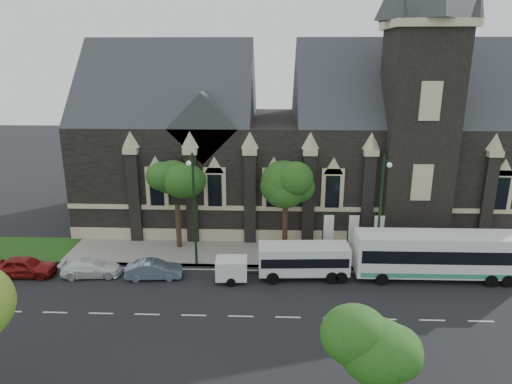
{
  "coord_description": "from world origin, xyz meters",
  "views": [
    {
      "loc": [
        1.93,
        -25.5,
        15.93
      ],
      "look_at": [
        0.74,
        6.0,
        6.45
      ],
      "focal_mm": 32.16,
      "sensor_mm": 36.0,
      "label": 1
    }
  ],
  "objects_px": {
    "tree_park_east": "(375,345)",
    "shuttle_bus": "(304,259)",
    "tree_walk_left": "(179,183)",
    "street_lamp_near": "(381,206)",
    "banner_flag_right": "(377,231)",
    "box_trailer": "(232,268)",
    "banner_flag_center": "(351,231)",
    "car_far_white": "(92,268)",
    "tree_walk_right": "(288,183)",
    "car_far_red": "(25,266)",
    "sedan": "(154,270)",
    "street_lamp_mid": "(194,204)",
    "banner_flag_left": "(326,231)",
    "tour_coach": "(437,254)"
  },
  "relations": [
    {
      "from": "street_lamp_near",
      "to": "banner_flag_right",
      "type": "height_order",
      "value": "street_lamp_near"
    },
    {
      "from": "street_lamp_mid",
      "to": "tour_coach",
      "type": "relative_size",
      "value": 0.76
    },
    {
      "from": "street_lamp_near",
      "to": "car_far_red",
      "type": "distance_m",
      "value": 26.92
    },
    {
      "from": "tree_walk_right",
      "to": "street_lamp_mid",
      "type": "height_order",
      "value": "street_lamp_mid"
    },
    {
      "from": "street_lamp_mid",
      "to": "box_trailer",
      "type": "xyz_separation_m",
      "value": [
        3.0,
        -2.35,
        -4.12
      ]
    },
    {
      "from": "tree_walk_right",
      "to": "banner_flag_right",
      "type": "height_order",
      "value": "tree_walk_right"
    },
    {
      "from": "tree_walk_left",
      "to": "street_lamp_near",
      "type": "height_order",
      "value": "street_lamp_near"
    },
    {
      "from": "tree_park_east",
      "to": "shuttle_bus",
      "type": "relative_size",
      "value": 0.94
    },
    {
      "from": "shuttle_bus",
      "to": "tree_walk_left",
      "type": "bearing_deg",
      "value": 149.82
    },
    {
      "from": "tree_park_east",
      "to": "tree_walk_right",
      "type": "height_order",
      "value": "tree_walk_right"
    },
    {
      "from": "tree_walk_right",
      "to": "car_far_white",
      "type": "height_order",
      "value": "tree_walk_right"
    },
    {
      "from": "shuttle_bus",
      "to": "street_lamp_near",
      "type": "bearing_deg",
      "value": 12.25
    },
    {
      "from": "tree_walk_right",
      "to": "sedan",
      "type": "relative_size",
      "value": 1.89
    },
    {
      "from": "street_lamp_mid",
      "to": "sedan",
      "type": "xyz_separation_m",
      "value": [
        -2.79,
        -2.12,
        -4.43
      ]
    },
    {
      "from": "banner_flag_center",
      "to": "car_far_white",
      "type": "distance_m",
      "value": 20.27
    },
    {
      "from": "tree_walk_right",
      "to": "banner_flag_left",
      "type": "relative_size",
      "value": 1.95
    },
    {
      "from": "banner_flag_right",
      "to": "car_far_white",
      "type": "relative_size",
      "value": 0.91
    },
    {
      "from": "shuttle_bus",
      "to": "sedan",
      "type": "height_order",
      "value": "shuttle_bus"
    },
    {
      "from": "street_lamp_mid",
      "to": "banner_flag_left",
      "type": "height_order",
      "value": "street_lamp_mid"
    },
    {
      "from": "box_trailer",
      "to": "banner_flag_left",
      "type": "bearing_deg",
      "value": 27.88
    },
    {
      "from": "tour_coach",
      "to": "box_trailer",
      "type": "bearing_deg",
      "value": -176.3
    },
    {
      "from": "street_lamp_mid",
      "to": "box_trailer",
      "type": "bearing_deg",
      "value": -38.05
    },
    {
      "from": "car_far_white",
      "to": "box_trailer",
      "type": "bearing_deg",
      "value": -98.56
    },
    {
      "from": "banner_flag_right",
      "to": "tour_coach",
      "type": "distance_m",
      "value": 4.96
    },
    {
      "from": "street_lamp_near",
      "to": "sedan",
      "type": "distance_m",
      "value": 17.49
    },
    {
      "from": "banner_flag_center",
      "to": "banner_flag_right",
      "type": "relative_size",
      "value": 1.0
    },
    {
      "from": "banner_flag_right",
      "to": "street_lamp_near",
      "type": "bearing_deg",
      "value": -98.56
    },
    {
      "from": "shuttle_bus",
      "to": "banner_flag_center",
      "type": "bearing_deg",
      "value": 37.92
    },
    {
      "from": "street_lamp_near",
      "to": "box_trailer",
      "type": "relative_size",
      "value": 2.73
    },
    {
      "from": "street_lamp_near",
      "to": "banner_flag_right",
      "type": "bearing_deg",
      "value": 81.44
    },
    {
      "from": "sedan",
      "to": "banner_flag_left",
      "type": "bearing_deg",
      "value": -78.69
    },
    {
      "from": "shuttle_bus",
      "to": "sedan",
      "type": "distance_m",
      "value": 11.12
    },
    {
      "from": "banner_flag_left",
      "to": "banner_flag_right",
      "type": "relative_size",
      "value": 1.0
    },
    {
      "from": "banner_flag_right",
      "to": "car_far_white",
      "type": "distance_m",
      "value": 22.23
    },
    {
      "from": "banner_flag_right",
      "to": "shuttle_bus",
      "type": "distance_m",
      "value": 6.98
    },
    {
      "from": "banner_flag_right",
      "to": "shuttle_bus",
      "type": "relative_size",
      "value": 0.6
    },
    {
      "from": "banner_flag_right",
      "to": "sedan",
      "type": "height_order",
      "value": "banner_flag_right"
    },
    {
      "from": "shuttle_bus",
      "to": "box_trailer",
      "type": "relative_size",
      "value": 2.04
    },
    {
      "from": "banner_flag_left",
      "to": "tree_walk_right",
      "type": "bearing_deg",
      "value": 150.9
    },
    {
      "from": "banner_flag_right",
      "to": "car_far_white",
      "type": "xyz_separation_m",
      "value": [
        -21.83,
        -3.85,
        -1.75
      ]
    },
    {
      "from": "box_trailer",
      "to": "car_far_red",
      "type": "height_order",
      "value": "box_trailer"
    },
    {
      "from": "tree_park_east",
      "to": "shuttle_bus",
      "type": "distance_m",
      "value": 15.3
    },
    {
      "from": "banner_flag_left",
      "to": "tour_coach",
      "type": "relative_size",
      "value": 0.34
    },
    {
      "from": "tree_walk_left",
      "to": "car_far_white",
      "type": "xyz_separation_m",
      "value": [
        -5.74,
        -5.55,
        -5.1
      ]
    },
    {
      "from": "street_lamp_near",
      "to": "street_lamp_mid",
      "type": "distance_m",
      "value": 14.0
    },
    {
      "from": "banner_flag_left",
      "to": "banner_flag_right",
      "type": "height_order",
      "value": "same"
    },
    {
      "from": "banner_flag_right",
      "to": "box_trailer",
      "type": "xyz_separation_m",
      "value": [
        -11.28,
        -4.26,
        -1.39
      ]
    },
    {
      "from": "tree_park_east",
      "to": "car_far_red",
      "type": "bearing_deg",
      "value": 147.78
    },
    {
      "from": "tree_walk_left",
      "to": "car_far_red",
      "type": "distance_m",
      "value": 13.11
    },
    {
      "from": "tree_walk_right",
      "to": "sedan",
      "type": "bearing_deg",
      "value": -150.16
    }
  ]
}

